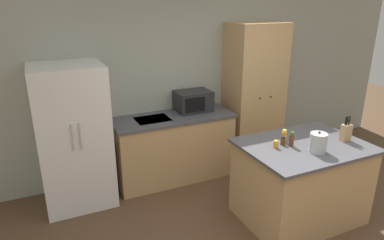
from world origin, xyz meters
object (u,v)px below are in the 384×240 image
at_px(refrigerator, 74,137).
at_px(pantry_cabinet, 253,95).
at_px(spice_bottle_amber_oil, 284,136).
at_px(spice_bottle_green_herb, 283,141).
at_px(kettle, 318,143).
at_px(spice_bottle_tall_dark, 292,139).
at_px(knife_block, 346,132).
at_px(spice_bottle_short_red, 276,144).
at_px(microwave, 193,101).

bearing_deg(refrigerator, pantry_cabinet, 1.65).
relative_size(spice_bottle_amber_oil, spice_bottle_green_herb, 1.47).
relative_size(spice_bottle_green_herb, kettle, 0.41).
bearing_deg(pantry_cabinet, refrigerator, -178.35).
relative_size(refrigerator, spice_bottle_green_herb, 18.41).
bearing_deg(kettle, spice_bottle_tall_dark, 122.00).
bearing_deg(spice_bottle_tall_dark, kettle, -58.00).
bearing_deg(knife_block, spice_bottle_green_herb, 164.50).
bearing_deg(pantry_cabinet, knife_block, -85.29).
height_order(pantry_cabinet, kettle, pantry_cabinet).
distance_m(refrigerator, knife_block, 3.11).
relative_size(knife_block, spice_bottle_amber_oil, 2.09).
distance_m(pantry_cabinet, spice_bottle_short_red, 1.59).
distance_m(knife_block, spice_bottle_green_herb, 0.74).
bearing_deg(spice_bottle_tall_dark, knife_block, -11.47).
xyz_separation_m(refrigerator, microwave, (1.63, 0.15, 0.20)).
distance_m(refrigerator, microwave, 1.65).
bearing_deg(spice_bottle_amber_oil, pantry_cabinet, 69.20).
relative_size(pantry_cabinet, spice_bottle_amber_oil, 15.31).
bearing_deg(pantry_cabinet, spice_bottle_green_herb, -112.37).
xyz_separation_m(microwave, knife_block, (1.08, -1.67, -0.04)).
relative_size(refrigerator, spice_bottle_amber_oil, 12.54).
bearing_deg(microwave, spice_bottle_short_red, -80.42).
height_order(pantry_cabinet, spice_bottle_tall_dark, pantry_cabinet).
xyz_separation_m(spice_bottle_amber_oil, spice_bottle_green_herb, (-0.07, -0.07, -0.02)).
bearing_deg(refrigerator, spice_bottle_green_herb, -33.38).
bearing_deg(knife_block, pantry_cabinet, 94.71).
relative_size(knife_block, spice_bottle_short_red, 3.42).
xyz_separation_m(knife_block, kettle, (-0.50, -0.10, 0.00)).
relative_size(spice_bottle_amber_oil, kettle, 0.60).
bearing_deg(spice_bottle_amber_oil, spice_bottle_tall_dark, -94.50).
bearing_deg(spice_bottle_green_herb, pantry_cabinet, 67.63).
bearing_deg(refrigerator, kettle, -36.18).
bearing_deg(spice_bottle_amber_oil, knife_block, -22.75).
bearing_deg(spice_bottle_green_herb, spice_bottle_amber_oil, 44.71).
relative_size(spice_bottle_tall_dark, spice_bottle_amber_oil, 1.17).
xyz_separation_m(refrigerator, spice_bottle_tall_dark, (2.07, -1.39, 0.13)).
height_order(refrigerator, spice_bottle_tall_dark, refrigerator).
relative_size(microwave, kettle, 2.11).
bearing_deg(kettle, spice_bottle_amber_oil, 110.03).
xyz_separation_m(microwave, spice_bottle_tall_dark, (0.43, -1.54, -0.07)).
distance_m(pantry_cabinet, spice_bottle_green_herb, 1.51).
height_order(refrigerator, spice_bottle_short_red, refrigerator).
bearing_deg(spice_bottle_amber_oil, kettle, -69.97).
bearing_deg(spice_bottle_short_red, refrigerator, 144.37).
xyz_separation_m(microwave, spice_bottle_short_red, (0.25, -1.51, -0.10)).
bearing_deg(knife_block, kettle, -168.80).
height_order(microwave, knife_block, knife_block).
distance_m(spice_bottle_short_red, kettle, 0.42).
bearing_deg(spice_bottle_tall_dark, microwave, 105.68).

